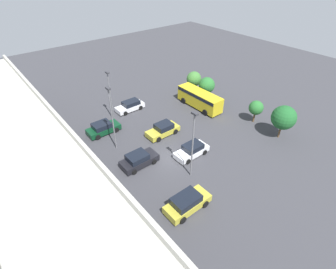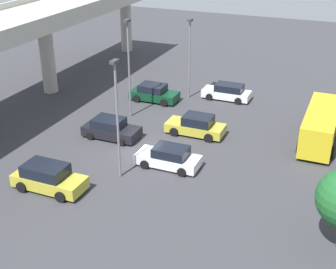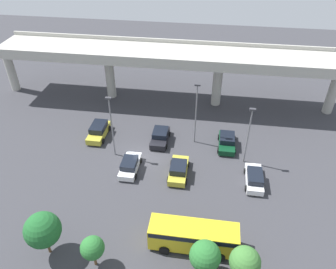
% 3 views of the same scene
% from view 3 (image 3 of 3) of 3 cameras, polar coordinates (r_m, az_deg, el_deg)
% --- Properties ---
extents(ground_plane, '(104.97, 104.97, 0.00)m').
position_cam_3_polar(ground_plane, '(40.26, -4.02, -3.86)').
color(ground_plane, '#38383D').
extents(highway_overpass, '(50.36, 7.60, 8.44)m').
position_cam_3_polar(highway_overpass, '(48.38, -0.99, 13.19)').
color(highway_overpass, '#ADAAA0').
rests_on(highway_overpass, ground_plane).
extents(parked_car_0, '(2.20, 4.72, 1.72)m').
position_cam_3_polar(parked_car_0, '(44.02, -12.00, 0.64)').
color(parked_car_0, gold).
rests_on(parked_car_0, ground_plane).
extents(parked_car_1, '(2.09, 4.42, 1.51)m').
position_cam_3_polar(parked_car_1, '(38.13, -6.65, -5.35)').
color(parked_car_1, silver).
rests_on(parked_car_1, ground_plane).
extents(parked_car_2, '(2.26, 4.43, 1.57)m').
position_cam_3_polar(parked_car_2, '(42.20, -1.37, -0.34)').
color(parked_car_2, black).
rests_on(parked_car_2, ground_plane).
extents(parked_car_3, '(2.19, 4.62, 1.62)m').
position_cam_3_polar(parked_car_3, '(37.28, 1.84, -6.15)').
color(parked_car_3, gold).
rests_on(parked_car_3, ground_plane).
extents(parked_car_4, '(2.24, 4.45, 1.57)m').
position_cam_3_polar(parked_car_4, '(41.98, 10.21, -1.20)').
color(parked_car_4, '#0C381E').
rests_on(parked_car_4, ground_plane).
extents(parked_car_5, '(2.03, 4.48, 1.50)m').
position_cam_3_polar(parked_car_5, '(37.54, 14.80, -7.34)').
color(parked_car_5, silver).
rests_on(parked_car_5, ground_plane).
extents(shuttle_bus, '(7.89, 2.58, 2.59)m').
position_cam_3_polar(shuttle_bus, '(30.39, 4.46, -17.07)').
color(shuttle_bus, gold).
rests_on(shuttle_bus, ground_plane).
extents(lamp_post_near_aisle, '(0.70, 0.35, 8.34)m').
position_cam_3_polar(lamp_post_near_aisle, '(39.90, 4.92, 4.32)').
color(lamp_post_near_aisle, slate).
rests_on(lamp_post_near_aisle, ground_plane).
extents(lamp_post_mid_lot, '(0.70, 0.35, 7.45)m').
position_cam_3_polar(lamp_post_mid_lot, '(37.85, 13.88, 0.47)').
color(lamp_post_mid_lot, slate).
rests_on(lamp_post_mid_lot, ground_plane).
extents(lamp_post_by_overpass, '(0.70, 0.35, 8.06)m').
position_cam_3_polar(lamp_post_by_overpass, '(38.22, -9.83, 2.03)').
color(lamp_post_by_overpass, slate).
rests_on(lamp_post_by_overpass, ground_plane).
extents(tree_front_left, '(3.14, 3.14, 4.61)m').
position_cam_3_polar(tree_front_left, '(30.65, -20.99, -15.26)').
color(tree_front_left, brown).
rests_on(tree_front_left, ground_plane).
extents(tree_front_centre, '(2.04, 2.04, 3.33)m').
position_cam_3_polar(tree_front_centre, '(29.30, -13.03, -18.70)').
color(tree_front_centre, brown).
rests_on(tree_front_centre, ground_plane).
extents(tree_front_right, '(2.58, 2.58, 3.87)m').
position_cam_3_polar(tree_front_right, '(28.04, 6.49, -20.29)').
color(tree_front_right, brown).
rests_on(tree_front_right, ground_plane).
extents(tree_front_far_right, '(2.51, 2.51, 3.85)m').
position_cam_3_polar(tree_front_far_right, '(28.24, 13.25, -20.78)').
color(tree_front_far_right, brown).
rests_on(tree_front_far_right, ground_plane).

